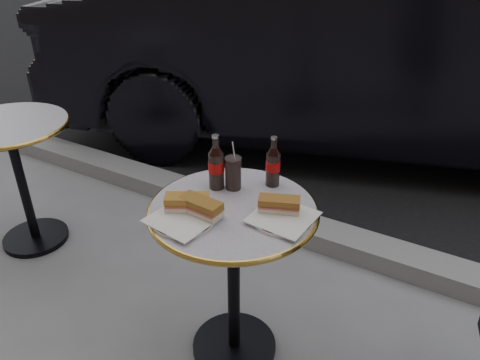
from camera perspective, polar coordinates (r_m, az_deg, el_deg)
The scene contains 14 objects.
ground at distance 2.17m, azimuth -0.70°, elevation -19.75°, with size 80.00×80.00×0.00m, color gray.
asphalt_road at distance 6.47m, azimuth 23.03°, elevation 12.54°, with size 40.00×8.00×0.00m, color black.
curb at distance 2.75m, azimuth 8.94°, elevation -6.39°, with size 40.00×0.20×0.12m, color gray.
bistro_table at distance 1.91m, azimuth -0.77°, elevation -12.57°, with size 0.62×0.62×0.73m, color #BAB2C4, non-canonical shape.
bistro_table_second at distance 2.81m, azimuth -24.99°, elevation -0.58°, with size 0.62×0.62×0.73m, color #BAB2C4, non-canonical shape.
plate_left at distance 1.62m, azimuth -6.91°, elevation -4.85°, with size 0.22×0.22×0.01m, color silver.
plate_right at distance 1.62m, azimuth 5.26°, elevation -4.73°, with size 0.21×0.21×0.01m, color white.
sandwich_left_a at distance 1.65m, azimuth -6.47°, elevation -2.83°, with size 0.15×0.07×0.05m, color #AD712C.
sandwich_left_b at distance 1.62m, azimuth -4.78°, elevation -3.35°, with size 0.15×0.07×0.05m, color #8F5E24.
sandwich_right at distance 1.64m, azimuth 4.79°, elevation -3.06°, with size 0.14×0.07×0.05m, color #975F26.
cola_bottle_left at distance 1.76m, azimuth -2.93°, elevation 2.22°, with size 0.06×0.06×0.22m, color black, non-canonical shape.
cola_bottle_right at distance 1.78m, azimuth 4.07°, elevation 2.29°, with size 0.06×0.06×0.20m, color black, non-canonical shape.
cola_glass at distance 1.77m, azimuth -0.83°, elevation 0.86°, with size 0.06×0.06×0.13m, color black.
parked_car at distance 3.82m, azimuth 14.60°, elevation 15.44°, with size 4.72×1.64×1.55m, color black.
Camera 1 is at (0.73, -1.22, 1.65)m, focal length 35.00 mm.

